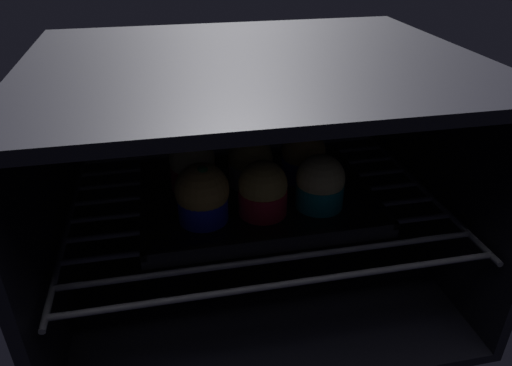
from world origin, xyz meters
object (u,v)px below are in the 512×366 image
muffin_row0_col2 (320,184)px  muffin_row1_col1 (252,162)px  baking_tray (256,199)px  muffin_row0_col1 (263,190)px  muffin_row0_col0 (202,195)px  muffin_row1_col0 (192,164)px  muffin_row1_col2 (303,157)px

muffin_row0_col2 → muffin_row1_col1: muffin_row1_col1 is taller
baking_tray → muffin_row1_col1: 5.82cm
muffin_row0_col1 → muffin_row0_col2: (8.24, 0.15, -0.04)cm
muffin_row0_col0 → muffin_row0_col1: muffin_row0_col0 is taller
muffin_row0_col0 → muffin_row1_col0: 9.23cm
muffin_row0_col1 → muffin_row1_col2: 11.92cm
muffin_row1_col1 → muffin_row0_col1: bearing=-91.1°
muffin_row0_col1 → muffin_row1_col1: size_ratio=0.98×
muffin_row0_col1 → muffin_row0_col2: bearing=1.0°
baking_tray → muffin_row0_col2: 10.20cm
muffin_row0_col0 → muffin_row0_col1: (8.29, 0.05, -0.26)cm
baking_tray → muffin_row1_col1: size_ratio=4.20×
muffin_row1_col0 → muffin_row1_col2: muffin_row1_col0 is taller
baking_tray → muffin_row0_col1: (0.02, -4.58, 4.08)cm
baking_tray → muffin_row1_col1: muffin_row1_col1 is taller
baking_tray → muffin_row1_col0: (-8.80, 4.59, 4.34)cm
muffin_row1_col0 → baking_tray: bearing=-27.5°
muffin_row0_col2 → muffin_row1_col2: (0.05, 8.42, 0.14)cm
muffin_row0_col0 → muffin_row0_col2: (16.53, 0.20, -0.30)cm
muffin_row1_col2 → muffin_row0_col2: bearing=-90.3°
muffin_row0_col0 → muffin_row1_col2: size_ratio=1.05×
muffin_row0_col2 → muffin_row1_col2: size_ratio=0.98×
muffin_row0_col2 → muffin_row1_col0: 19.30cm
muffin_row0_col2 → muffin_row1_col0: bearing=152.2°
muffin_row1_col0 → muffin_row1_col1: size_ratio=1.03×
muffin_row1_col0 → muffin_row1_col1: bearing=-2.7°
muffin_row1_col1 → muffin_row1_col2: (8.12, -0.18, 0.11)cm
muffin_row0_col0 → muffin_row1_col0: (-0.53, 9.21, 0.01)cm
muffin_row0_col1 → muffin_row0_col2: 8.24cm
muffin_row1_col0 → muffin_row1_col2: (17.12, -0.60, -0.17)cm
muffin_row0_col2 → muffin_row1_col0: muffin_row1_col0 is taller
baking_tray → muffin_row1_col2: 10.12cm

